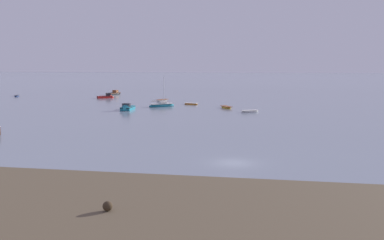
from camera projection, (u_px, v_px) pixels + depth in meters
The scene contains 13 objects.
ground_plane at pixel (233, 163), 48.14m from camera, with size 800.00×800.00×0.00m, color gray.
mudflat_shore at pixel (78, 222), 30.23m from camera, with size 310.14×26.29×0.18m, color brown.
tidal_rock_right at pixel (108, 206), 32.07m from camera, with size 0.73×0.73×0.73m, color #372A1C.
rowboat_moored_0 at pixel (17, 96), 139.87m from camera, with size 2.31×3.67×0.55m.
rowboat_moored_1 at pixel (250, 111), 96.25m from camera, with size 4.26×3.39×0.65m.
rowboat_moored_5 at pixel (191, 104), 113.57m from camera, with size 3.90×2.14×0.58m.
motorboat_moored_0 at pixel (127, 109), 100.10m from camera, with size 2.52×6.40×2.37m.
sailboat_moored_0 at pixel (162, 105), 108.34m from camera, with size 6.55×5.96×7.59m.
rowboat_moored_7 at pixel (226, 107), 104.53m from camera, with size 3.55×4.56×0.70m.
rowboat_moored_9 at pixel (162, 100), 123.68m from camera, with size 3.16×4.43×0.67m.
motorboat_moored_1 at pixel (115, 94), 147.00m from camera, with size 3.83×6.34×2.28m.
motorboat_moored_3 at pixel (107, 97), 133.84m from camera, with size 5.21×4.54×1.97m.
mooring_post_left at pixel (0, 131), 66.50m from camera, with size 0.22×0.22×1.49m.
Camera 1 is at (3.93, -47.16, 10.95)m, focal length 41.44 mm.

